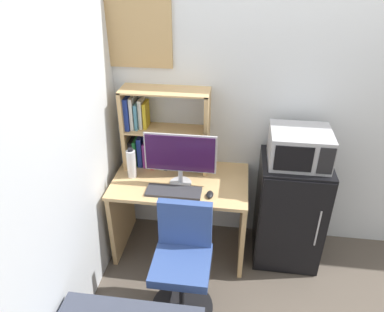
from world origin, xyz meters
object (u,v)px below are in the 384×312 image
(desk_chair, at_px, (183,267))
(wall_corkboard, at_px, (132,34))
(hutch_bookshelf, at_px, (155,132))
(microwave, at_px, (299,147))
(mini_fridge, at_px, (289,211))
(water_bottle, at_px, (131,163))
(computer_mouse, at_px, (210,194))
(keyboard, at_px, (174,192))
(monitor, at_px, (180,156))

(desk_chair, relative_size, wall_corkboard, 1.41)
(hutch_bookshelf, distance_m, microwave, 1.16)
(mini_fridge, bearing_deg, desk_chair, -140.53)
(water_bottle, xyz_separation_m, wall_corkboard, (-0.01, 0.32, 0.96))
(computer_mouse, xyz_separation_m, water_bottle, (-0.66, 0.20, 0.11))
(keyboard, relative_size, mini_fridge, 0.45)
(water_bottle, bearing_deg, hutch_bookshelf, 54.01)
(microwave, bearing_deg, monitor, -173.03)
(keyboard, bearing_deg, desk_chair, -72.48)
(wall_corkboard, bearing_deg, monitor, -41.83)
(hutch_bookshelf, relative_size, water_bottle, 2.71)
(hutch_bookshelf, distance_m, keyboard, 0.55)
(hutch_bookshelf, bearing_deg, microwave, -8.17)
(monitor, xyz_separation_m, wall_corkboard, (-0.42, 0.38, 0.82))
(computer_mouse, relative_size, desk_chair, 0.10)
(microwave, bearing_deg, desk_chair, -140.40)
(water_bottle, distance_m, desk_chair, 0.92)
(keyboard, relative_size, water_bottle, 1.63)
(computer_mouse, distance_m, mini_fridge, 0.75)
(water_bottle, height_order, wall_corkboard, wall_corkboard)
(mini_fridge, distance_m, wall_corkboard, 1.90)
(computer_mouse, relative_size, microwave, 0.20)
(monitor, relative_size, microwave, 1.24)
(water_bottle, height_order, desk_chair, water_bottle)
(mini_fridge, distance_m, desk_chair, 1.04)
(monitor, height_order, mini_fridge, monitor)
(computer_mouse, bearing_deg, monitor, 150.75)
(water_bottle, distance_m, mini_fridge, 1.37)
(microwave, height_order, desk_chair, microwave)
(monitor, relative_size, keyboard, 1.31)
(monitor, xyz_separation_m, keyboard, (-0.03, -0.13, -0.25))
(mini_fridge, bearing_deg, computer_mouse, -159.23)
(mini_fridge, bearing_deg, water_bottle, -177.81)
(hutch_bookshelf, xyz_separation_m, microwave, (1.15, -0.17, 0.04))
(hutch_bookshelf, height_order, water_bottle, hutch_bookshelf)
(hutch_bookshelf, xyz_separation_m, desk_chair, (0.35, -0.82, -0.65))
(microwave, bearing_deg, hutch_bookshelf, 171.83)
(wall_corkboard, bearing_deg, hutch_bookshelf, -31.54)
(hutch_bookshelf, xyz_separation_m, keyboard, (0.22, -0.40, -0.30))
(keyboard, relative_size, wall_corkboard, 0.69)
(water_bottle, distance_m, wall_corkboard, 1.01)
(computer_mouse, bearing_deg, desk_chair, -109.94)
(desk_chair, bearing_deg, water_bottle, 130.23)
(computer_mouse, height_order, water_bottle, water_bottle)
(monitor, bearing_deg, water_bottle, 172.20)
(hutch_bookshelf, xyz_separation_m, wall_corkboard, (-0.17, 0.10, 0.77))
(hutch_bookshelf, bearing_deg, monitor, -47.16)
(hutch_bookshelf, xyz_separation_m, computer_mouse, (0.50, -0.41, -0.29))
(hutch_bookshelf, height_order, keyboard, hutch_bookshelf)
(keyboard, relative_size, computer_mouse, 4.70)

